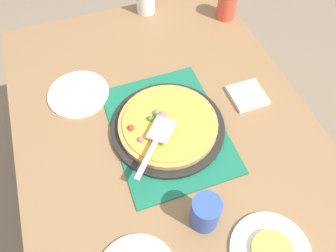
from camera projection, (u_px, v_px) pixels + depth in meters
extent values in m
plane|color=#84705B|center=(168.00, 208.00, 1.73)|extent=(8.00, 8.00, 0.00)
cube|color=olive|center=(168.00, 132.00, 1.12)|extent=(1.40, 1.00, 0.03)
cube|color=olive|center=(203.00, 57.00, 1.85)|extent=(0.07, 0.07, 0.72)
cube|color=olive|center=(46.00, 98.00, 1.68)|extent=(0.07, 0.07, 0.72)
cube|color=#196B4C|center=(168.00, 129.00, 1.10)|extent=(0.48, 0.36, 0.01)
cylinder|color=black|center=(168.00, 127.00, 1.10)|extent=(0.38, 0.38, 0.01)
cylinder|color=tan|center=(168.00, 124.00, 1.08)|extent=(0.33, 0.33, 0.02)
cylinder|color=gold|center=(168.00, 122.00, 1.07)|extent=(0.30, 0.30, 0.01)
sphere|color=#338433|center=(158.00, 116.00, 1.07)|extent=(0.03, 0.03, 0.03)
sphere|color=#338433|center=(150.00, 119.00, 1.07)|extent=(0.02, 0.02, 0.02)
sphere|color=#B76675|center=(157.00, 113.00, 1.08)|extent=(0.02, 0.02, 0.02)
sphere|color=red|center=(131.00, 128.00, 1.05)|extent=(0.02, 0.02, 0.02)
sphere|color=#E5CC7F|center=(161.00, 132.00, 1.04)|extent=(0.02, 0.02, 0.02)
sphere|color=#B76675|center=(162.00, 115.00, 1.07)|extent=(0.03, 0.03, 0.03)
sphere|color=#B76675|center=(141.00, 140.00, 1.02)|extent=(0.02, 0.02, 0.02)
cylinder|color=white|center=(271.00, 252.00, 0.88)|extent=(0.22, 0.22, 0.01)
cylinder|color=white|center=(78.00, 94.00, 1.19)|extent=(0.22, 0.22, 0.01)
cylinder|color=#EAB747|center=(272.00, 251.00, 0.87)|extent=(0.11, 0.11, 0.02)
cylinder|color=#3351AD|center=(205.00, 213.00, 0.88)|extent=(0.08, 0.08, 0.12)
cylinder|color=#E04C38|center=(227.00, 5.00, 1.39)|extent=(0.08, 0.08, 0.12)
cube|color=silver|center=(162.00, 130.00, 1.02)|extent=(0.11, 0.11, 0.00)
cube|color=#B2B2B7|center=(147.00, 160.00, 0.96)|extent=(0.11, 0.11, 0.01)
cube|color=white|center=(247.00, 95.00, 1.18)|extent=(0.12, 0.12, 0.02)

